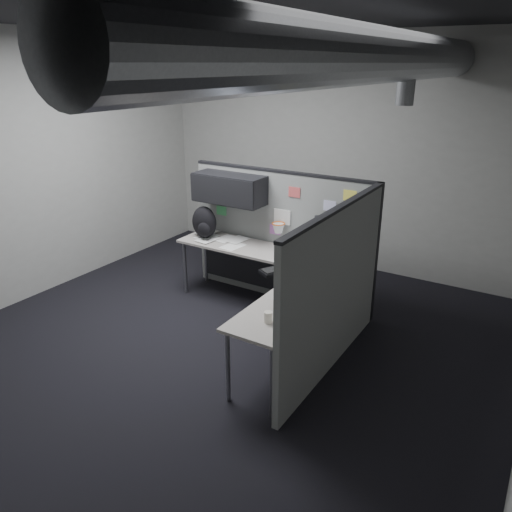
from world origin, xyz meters
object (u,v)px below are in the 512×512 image
Objects in this scene: monitor at (339,242)px; backpack at (204,223)px; desk at (273,272)px; phone at (290,300)px; keyboard at (282,269)px.

backpack is at bearing -174.27° from monitor.
monitor is (0.65, 0.31, 0.38)m from desk.
monitor is 2.60× the size of phone.
backpack is at bearing 164.84° from phone.
monitor is at bearing 31.19° from keyboard.
backpack is (-1.79, -0.05, -0.06)m from monitor.
backpack reaches higher than desk.
keyboard reaches higher than desk.
desk is 1.05m from phone.
desk is at bearing 125.99° from keyboard.
phone is (0.00, -1.11, -0.22)m from monitor.
desk is at bearing 144.25° from phone.
keyboard is at bearing -37.73° from desk.
monitor is at bearing 25.30° from desk.
keyboard is at bearing -32.63° from backpack.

